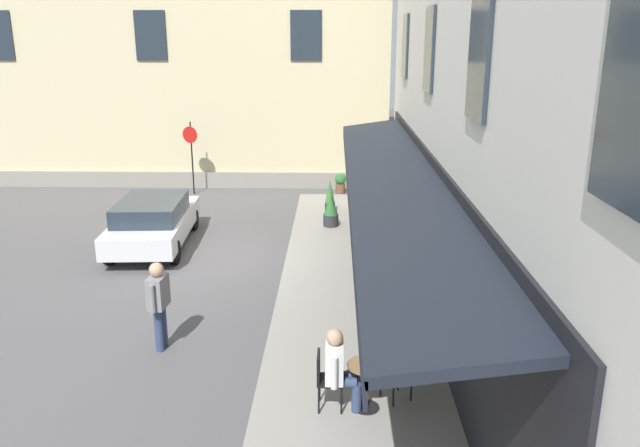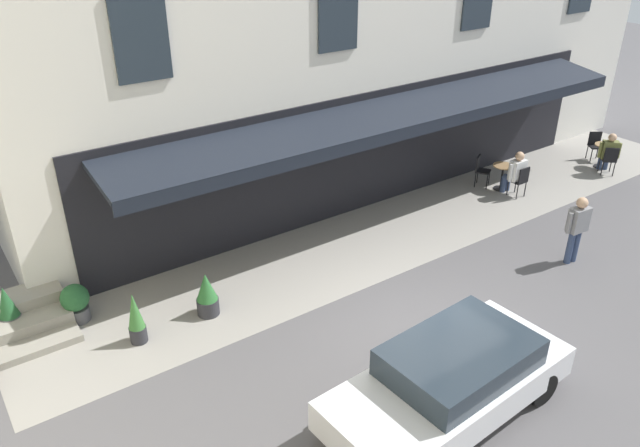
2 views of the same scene
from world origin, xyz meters
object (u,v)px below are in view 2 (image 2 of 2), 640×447
object	(u,v)px
cafe_chair_black_kerbside	(520,179)
potted_plant_entrance_left	(136,319)
potted_plant_entrance_right	(207,295)
cafe_chair_black_corner_right	(609,158)
potted_plant_under_sign	(76,302)
cafe_chair_black_corner_left	(595,143)
parked_car_white	(451,379)
cafe_table_near_entrance	(502,174)
cafe_table_mid_terrace	(603,152)
seated_companion_in_olive	(609,151)
cafe_chair_black_under_awning	(481,168)
seated_patron_in_white	(515,172)
potted_plant_mid_terrace	(8,311)
walking_pedestrian_in_grey	(577,225)

from	to	relation	value
cafe_chair_black_kerbside	potted_plant_entrance_left	world-z (taller)	potted_plant_entrance_left
potted_plant_entrance_right	cafe_chair_black_corner_right	bearing A→B (deg)	177.63
cafe_chair_black_corner_right	potted_plant_under_sign	world-z (taller)	cafe_chair_black_corner_right
cafe_chair_black_corner_left	potted_plant_entrance_right	bearing A→B (deg)	1.84
cafe_chair_black_corner_right	potted_plant_entrance_left	world-z (taller)	potted_plant_entrance_left
potted_plant_under_sign	parked_car_white	distance (m)	7.42
potted_plant_entrance_left	potted_plant_under_sign	bearing A→B (deg)	-61.06
cafe_table_near_entrance	cafe_table_mid_terrace	xyz separation A→B (m)	(-3.90, 0.70, 0.00)
seated_companion_in_olive	cafe_chair_black_under_awning	bearing A→B (deg)	-21.50
seated_patron_in_white	cafe_chair_black_corner_right	bearing A→B (deg)	167.82
cafe_chair_black_under_awning	parked_car_white	world-z (taller)	parked_car_white
potted_plant_entrance_left	potted_plant_mid_terrace	bearing A→B (deg)	-41.62
cafe_table_mid_terrace	cafe_chair_black_corner_right	xyz separation A→B (m)	(0.43, 0.46, 0.06)
cafe_table_mid_terrace	cafe_chair_black_corner_left	distance (m)	0.63
cafe_chair_black_corner_right	seated_patron_in_white	size ratio (longest dim) A/B	0.69
cafe_table_mid_terrace	parked_car_white	bearing A→B (deg)	22.06
cafe_table_mid_terrace	potted_plant_mid_terrace	distance (m)	17.04
cafe_chair_black_kerbside	cafe_chair_black_corner_left	xyz separation A→B (m)	(-4.25, -0.46, 0.00)
cafe_table_near_entrance	seated_companion_in_olive	size ratio (longest dim) A/B	0.59
cafe_table_near_entrance	walking_pedestrian_in_grey	size ratio (longest dim) A/B	0.45
potted_plant_entrance_right	parked_car_white	distance (m)	5.17
cafe_chair_black_corner_right	potted_plant_mid_terrace	distance (m)	16.67
parked_car_white	cafe_chair_black_under_awning	bearing A→B (deg)	-141.02
walking_pedestrian_in_grey	potted_plant_entrance_left	bearing A→B (deg)	-17.72
cafe_chair_black_kerbside	cafe_chair_black_corner_left	world-z (taller)	same
potted_plant_under_sign	cafe_chair_black_kerbside	bearing A→B (deg)	173.65
seated_companion_in_olive	cafe_table_mid_terrace	bearing A→B (deg)	-132.75
seated_patron_in_white	parked_car_white	xyz separation A→B (m)	(7.64, 4.96, 0.01)
walking_pedestrian_in_grey	cafe_chair_black_corner_right	bearing A→B (deg)	-155.12
cafe_chair_black_under_awning	potted_plant_under_sign	world-z (taller)	cafe_chair_black_under_awning
seated_companion_in_olive	potted_plant_mid_terrace	bearing A→B (deg)	-6.98
walking_pedestrian_in_grey	parked_car_white	xyz separation A→B (m)	(5.79, 1.75, -0.26)
cafe_table_mid_terrace	walking_pedestrian_in_grey	xyz separation A→B (m)	(5.75, 2.93, 0.48)
seated_patron_in_white	cafe_chair_black_under_awning	bearing A→B (deg)	-71.60
potted_plant_mid_terrace	parked_car_white	size ratio (longest dim) A/B	0.24
cafe_chair_black_kerbside	cafe_table_mid_terrace	bearing A→B (deg)	178.98
cafe_chair_black_corner_right	cafe_chair_black_corner_left	xyz separation A→B (m)	(-0.78, -0.99, 0.00)
potted_plant_mid_terrace	potted_plant_entrance_left	bearing A→B (deg)	138.38
cafe_table_mid_terrace	cafe_table_near_entrance	bearing A→B (deg)	-10.21
cafe_table_mid_terrace	cafe_chair_black_corner_right	bearing A→B (deg)	47.25
cafe_chair_black_under_awning	seated_companion_in_olive	bearing A→B (deg)	158.50
cafe_table_near_entrance	potted_plant_entrance_right	xyz separation A→B (m)	(9.66, 0.62, -0.03)
cafe_chair_black_kerbside	cafe_chair_black_corner_right	size ratio (longest dim) A/B	1.00
cafe_chair_black_corner_right	seated_patron_in_white	distance (m)	3.56
potted_plant_mid_terrace	parked_car_white	distance (m)	8.39
cafe_chair_black_kerbside	cafe_chair_black_corner_right	world-z (taller)	same
cafe_chair_black_kerbside	seated_patron_in_white	distance (m)	0.27
cafe_table_mid_terrace	seated_companion_in_olive	xyz separation A→B (m)	(0.28, 0.31, 0.20)
potted_plant_under_sign	potted_plant_entrance_left	distance (m)	1.55
cafe_table_near_entrance	seated_companion_in_olive	bearing A→B (deg)	164.41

